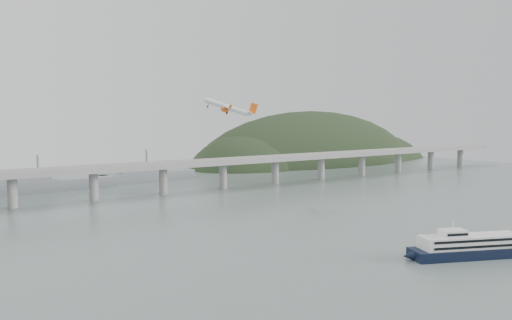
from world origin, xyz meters
TOP-DOWN VIEW (x-y plane):
  - ground at (0.00, 0.00)m, footprint 900.00×900.00m
  - bridge at (-1.15, 200.00)m, footprint 800.00×22.00m
  - headland at (285.18, 331.75)m, footprint 365.00×155.00m
  - ferry at (49.03, -26.01)m, footprint 78.05×39.03m
  - airliner at (17.70, 107.84)m, footprint 28.22×27.27m

SIDE VIEW (x-z plane):
  - headland at x=285.18m, z-range -97.34..58.66m
  - ground at x=0.00m, z-range 0.00..0.00m
  - ferry at x=49.03m, z-range -3.56..12.00m
  - bridge at x=-1.15m, z-range 5.70..29.60m
  - airliner at x=17.70m, z-range 54.62..67.26m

